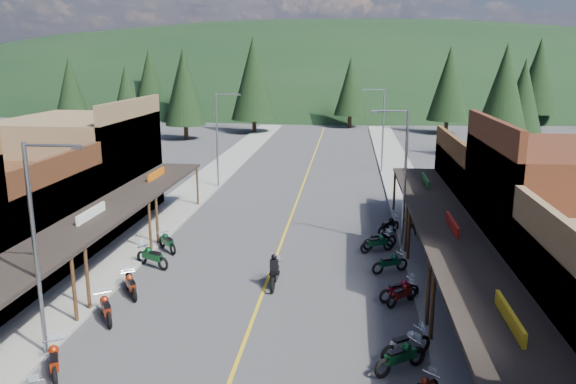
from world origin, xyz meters
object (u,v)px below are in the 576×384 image
(pine_10, at_px, (184,89))
(bike_east_12, at_px, (389,225))
(shop_west_3, at_px, (82,170))
(pine_7, at_px, (150,78))
(bike_west_10, at_px, (167,241))
(rider_on_bike, at_px, (275,273))
(bike_east_11, at_px, (380,238))
(bike_east_6, at_px, (406,343))
(pedestrian_east_b, at_px, (410,220))
(pine_5, at_px, (538,76))
(bike_east_10, at_px, (377,242))
(pine_2, at_px, (254,78))
(pine_11, at_px, (504,93))
(bike_east_9, at_px, (390,262))
(streetlight_1, at_px, (219,136))
(bike_west_5, at_px, (54,359))
(bike_east_5, at_px, (401,355))
(pine_4, at_px, (449,83))
(shop_east_2, at_px, (568,223))
(bike_west_7, at_px, (131,284))
(pine_1, at_px, (184,80))
(bike_west_9, at_px, (152,256))
(shop_east_3, at_px, (508,194))
(streetlight_2, at_px, (403,172))
(bike_east_7, at_px, (402,293))
(streetlight_0, at_px, (38,242))
(bike_west_8, at_px, (130,281))
(pedestrian_east_a, at_px, (467,309))
(pine_3, at_px, (351,86))
(bike_west_6, at_px, (106,307))
(pine_0, at_px, (70,86))
(bike_east_8, at_px, (399,289))
(pine_9, at_px, (523,97))

(pine_10, bearing_deg, bike_east_12, -58.32)
(shop_west_3, relative_size, pine_7, 0.87)
(bike_west_10, height_order, rider_on_bike, rider_on_bike)
(shop_west_3, distance_m, bike_east_11, 20.15)
(bike_east_6, bearing_deg, pedestrian_east_b, 139.83)
(pine_10, distance_m, pedestrian_east_b, 47.98)
(pine_5, distance_m, bike_east_10, 71.40)
(pine_2, height_order, pine_11, pine_2)
(bike_east_9, bearing_deg, streetlight_1, -173.07)
(pine_11, distance_m, bike_west_5, 52.60)
(bike_east_5, bearing_deg, pine_4, 132.97)
(shop_east_2, height_order, pine_5, pine_5)
(streetlight_1, relative_size, bike_east_5, 3.64)
(bike_west_10, bearing_deg, bike_west_7, -128.24)
(pine_1, distance_m, pedestrian_east_b, 68.24)
(pine_11, bearing_deg, bike_east_12, -116.04)
(pine_4, height_order, pine_7, same)
(streetlight_1, distance_m, bike_east_10, 20.02)
(pine_11, height_order, bike_east_12, pine_11)
(bike_west_9, xyz_separation_m, rider_on_bike, (6.75, -1.83, 0.05))
(bike_west_7, bearing_deg, shop_east_3, -2.66)
(bike_east_6, bearing_deg, bike_west_5, -112.56)
(streetlight_2, height_order, bike_east_7, streetlight_2)
(streetlight_1, height_order, bike_east_10, streetlight_1)
(shop_east_2, relative_size, pine_2, 0.78)
(bike_east_12, bearing_deg, bike_east_9, -56.53)
(bike_east_7, bearing_deg, streetlight_0, -110.11)
(streetlight_1, relative_size, pine_11, 0.65)
(bike_east_7, bearing_deg, pine_1, 159.23)
(streetlight_2, relative_size, bike_east_7, 4.25)
(streetlight_2, height_order, bike_west_10, streetlight_2)
(pine_1, bearing_deg, bike_west_8, -75.78)
(streetlight_0, bearing_deg, pine_1, 102.64)
(pine_2, bearing_deg, bike_east_6, -75.58)
(bike_west_8, bearing_deg, pedestrian_east_a, -39.65)
(bike_east_5, bearing_deg, pedestrian_east_b, 136.58)
(pine_3, bearing_deg, bike_east_7, -87.93)
(bike_west_5, relative_size, bike_west_9, 0.95)
(pine_11, height_order, bike_west_6, pine_11)
(streetlight_0, relative_size, pine_1, 0.64)
(shop_east_3, height_order, pine_1, pine_1)
(pine_0, distance_m, bike_east_11, 71.42)
(pine_1, distance_m, pine_3, 28.29)
(bike_west_5, xyz_separation_m, bike_west_7, (0.10, 6.75, -0.03))
(pine_7, height_order, bike_west_6, pine_7)
(bike_west_5, xyz_separation_m, pedestrian_east_a, (14.84, 4.78, 0.41))
(shop_west_3, xyz_separation_m, bike_east_8, (20.09, -10.92, -2.93))
(pine_1, bearing_deg, pine_9, -27.51)
(shop_east_3, bearing_deg, pine_1, 122.75)
(pine_0, distance_m, bike_west_10, 65.82)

